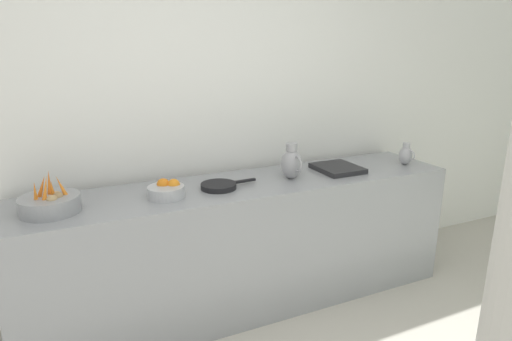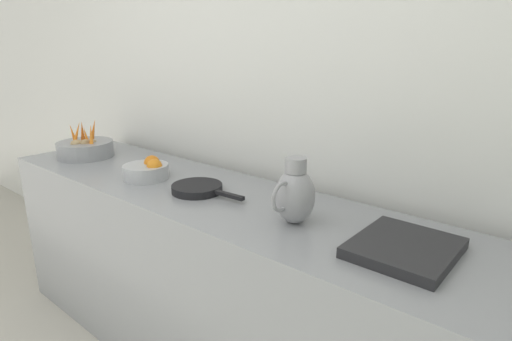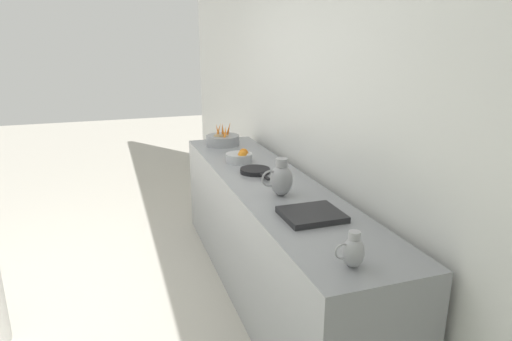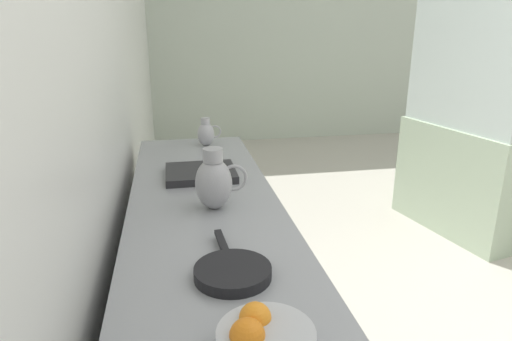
# 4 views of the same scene
# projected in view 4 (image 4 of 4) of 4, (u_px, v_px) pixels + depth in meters

# --- Properties ---
(tile_wall_left) EXTENTS (0.10, 9.34, 3.00)m
(tile_wall_left) POSITION_uv_depth(u_px,v_px,m) (87.00, 60.00, 1.75)
(tile_wall_left) COLOR white
(tile_wall_left) RESTS_ON ground_plane
(back_wall_green) EXTENTS (8.00, 0.10, 3.00)m
(back_wall_green) POSITION_uv_depth(u_px,v_px,m) (423.00, 33.00, 6.68)
(back_wall_green) COLOR #B7C1B2
(back_wall_green) RESTS_ON ground_plane
(orange_bowl) EXTENTS (0.22, 0.22, 0.11)m
(orange_bowl) POSITION_uv_depth(u_px,v_px,m) (263.00, 341.00, 1.01)
(orange_bowl) COLOR #ADAFB5
(orange_bowl) RESTS_ON prep_counter
(metal_pitcher_tall) EXTENTS (0.21, 0.15, 0.25)m
(metal_pitcher_tall) POSITION_uv_depth(u_px,v_px,m) (214.00, 182.00, 1.81)
(metal_pitcher_tall) COLOR #939399
(metal_pitcher_tall) RESTS_ON prep_counter
(metal_pitcher_short) EXTENTS (0.15, 0.10, 0.17)m
(metal_pitcher_short) POSITION_uv_depth(u_px,v_px,m) (206.00, 133.00, 2.76)
(metal_pitcher_short) COLOR #A3A3A8
(metal_pitcher_short) RESTS_ON prep_counter
(counter_sink_basin) EXTENTS (0.34, 0.30, 0.04)m
(counter_sink_basin) POSITION_uv_depth(u_px,v_px,m) (201.00, 173.00, 2.22)
(counter_sink_basin) COLOR #232326
(counter_sink_basin) RESTS_ON prep_counter
(skillet_on_counter) EXTENTS (0.23, 0.38, 0.03)m
(skillet_on_counter) POSITION_uv_depth(u_px,v_px,m) (232.00, 271.00, 1.34)
(skillet_on_counter) COLOR black
(skillet_on_counter) RESTS_ON prep_counter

